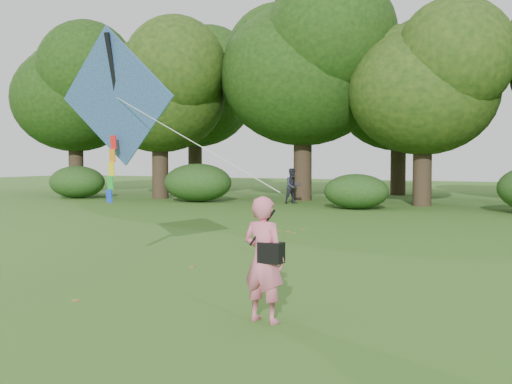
% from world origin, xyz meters
% --- Properties ---
extents(ground, '(100.00, 100.00, 0.00)m').
position_xyz_m(ground, '(0.00, 0.00, 0.00)').
color(ground, '#265114').
rests_on(ground, ground).
extents(man_kite_flyer, '(0.63, 0.46, 1.61)m').
position_xyz_m(man_kite_flyer, '(0.58, -0.57, 0.80)').
color(man_kite_flyer, '#DE6882').
rests_on(man_kite_flyer, ground).
extents(bystander_left, '(0.96, 0.98, 1.59)m').
position_xyz_m(bystander_left, '(-7.51, 18.72, 0.80)').
color(bystander_left, '#272734').
rests_on(bystander_left, ground).
extents(crossbody_bag, '(0.43, 0.20, 0.67)m').
position_xyz_m(crossbody_bag, '(0.70, -0.60, 0.91)').
color(crossbody_bag, black).
rests_on(crossbody_bag, ground).
extents(flying_kite, '(5.96, 3.00, 3.33)m').
position_xyz_m(flying_kite, '(-3.78, 1.92, 3.20)').
color(flying_kite, '#2532A4').
rests_on(flying_kite, ground).
extents(shrub_band, '(39.15, 3.22, 1.88)m').
position_xyz_m(shrub_band, '(-0.72, 17.60, 0.86)').
color(shrub_band, '#264919').
rests_on(shrub_band, ground).
extents(fallen_leaves, '(9.48, 13.39, 0.01)m').
position_xyz_m(fallen_leaves, '(0.02, 5.24, 0.01)').
color(fallen_leaves, '#986229').
rests_on(fallen_leaves, ground).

